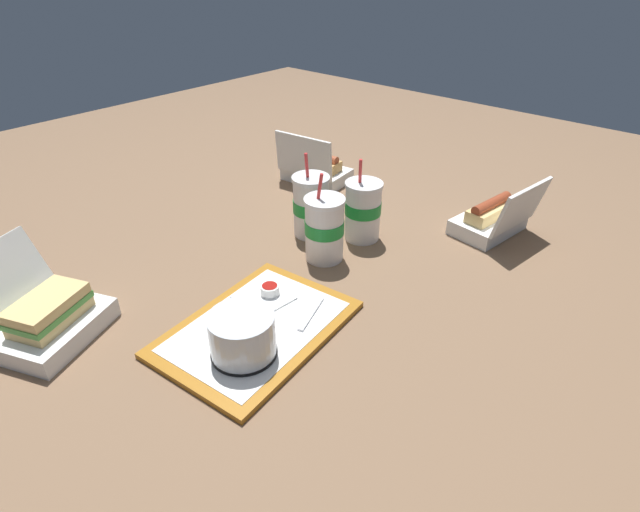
{
  "coord_description": "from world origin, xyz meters",
  "views": [
    {
      "loc": [
        0.68,
        0.66,
        0.64
      ],
      "look_at": [
        -0.03,
        0.04,
        0.05
      ],
      "focal_mm": 28.0,
      "sensor_mm": 36.0,
      "label": 1
    }
  ],
  "objects": [
    {
      "name": "plastic_fork",
      "position": [
        0.1,
        0.13,
        0.02
      ],
      "size": [
        0.11,
        0.05,
        0.0
      ],
      "primitive_type": "cube",
      "rotation": [
        0.0,
        0.0,
        0.34
      ],
      "color": "white",
      "rests_on": "food_tray"
    },
    {
      "name": "soda_cup_right",
      "position": [
        -0.23,
        0.01,
        0.08
      ],
      "size": [
        0.09,
        0.09,
        0.21
      ],
      "color": "white",
      "rests_on": "ground_plane"
    },
    {
      "name": "food_tray",
      "position": [
        0.2,
        0.08,
        0.01
      ],
      "size": [
        0.4,
        0.3,
        0.01
      ],
      "color": "#A56619",
      "rests_on": "ground_plane"
    },
    {
      "name": "clamshell_sandwich_corner",
      "position": [
        0.47,
        -0.21,
        0.04
      ],
      "size": [
        0.26,
        0.26,
        0.17
      ],
      "color": "white",
      "rests_on": "ground_plane"
    },
    {
      "name": "cake_container",
      "position": [
        0.26,
        0.12,
        0.05
      ],
      "size": [
        0.12,
        0.12,
        0.08
      ],
      "color": "black",
      "rests_on": "food_tray"
    },
    {
      "name": "ground_plane",
      "position": [
        0.0,
        0.0,
        0.0
      ],
      "size": [
        3.2,
        3.2,
        0.0
      ],
      "primitive_type": "plane",
      "color": "brown"
    },
    {
      "name": "ketchup_cup",
      "position": [
        0.11,
        0.03,
        0.03
      ],
      "size": [
        0.04,
        0.04,
        0.02
      ],
      "color": "white",
      "rests_on": "food_tray"
    },
    {
      "name": "clamshell_hotdog_center",
      "position": [
        -0.47,
        0.24,
        0.04
      ],
      "size": [
        0.21,
        0.18,
        0.16
      ],
      "color": "white",
      "rests_on": "ground_plane"
    },
    {
      "name": "soda_cup_front",
      "position": [
        -0.09,
        -0.0,
        0.08
      ],
      "size": [
        0.09,
        0.09,
        0.22
      ],
      "color": "white",
      "rests_on": "ground_plane"
    },
    {
      "name": "soda_cup_center",
      "position": [
        -0.16,
        -0.1,
        0.08
      ],
      "size": [
        0.09,
        0.09,
        0.22
      ],
      "color": "white",
      "rests_on": "ground_plane"
    },
    {
      "name": "napkin_stack",
      "position": [
        0.13,
        0.02,
        0.02
      ],
      "size": [
        0.11,
        0.11,
        0.0
      ],
      "primitive_type": "cube",
      "rotation": [
        0.0,
        0.0,
        -0.09
      ],
      "color": "white",
      "rests_on": "food_tray"
    },
    {
      "name": "clamshell_hotdog_front",
      "position": [
        -0.42,
        -0.32,
        0.04
      ],
      "size": [
        0.16,
        0.21,
        0.16
      ],
      "color": "white",
      "rests_on": "ground_plane"
    }
  ]
}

